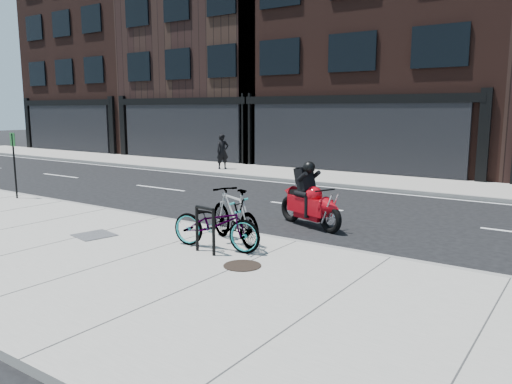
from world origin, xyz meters
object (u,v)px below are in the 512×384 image
Objects in this scene: bicycle_front at (216,224)px; motorcycle at (312,201)px; sign_post at (14,159)px; bicycle_rear at (234,215)px; manhole_cover at (242,266)px; pedestrian at (223,152)px; bike_rack at (205,226)px; utility_grate at (94,235)px.

bicycle_front is 3.15m from motorcycle.
sign_post is (-8.60, 0.91, 0.68)m from bicycle_front.
bicycle_front is at bearing -3.51° from sign_post.
bicycle_rear is 2.59m from motorcycle.
sign_post reaches higher than manhole_cover.
sign_post is (-9.66, 1.49, 1.18)m from manhole_cover.
bicycle_rear is at bearing -78.29° from motorcycle.
pedestrian is at bearing 89.71° from sign_post.
sign_post is (-9.03, -2.21, 0.67)m from motorcycle.
bike_rack is 1.36× the size of manhole_cover.
bicycle_front reaches higher than utility_grate.
motorcycle is at bearing 83.10° from bike_rack.
bicycle_front is 1.21× the size of pedestrian.
bicycle_front is 0.57m from bicycle_rear.
utility_grate is at bearing -173.04° from bike_rack.
bike_rack is at bearing -76.23° from motorcycle.
sign_post is at bearing -153.77° from pedestrian.
sign_post reaches higher than bicycle_front.
bicycle_rear is 12.82m from pedestrian.
bike_rack is 0.44× the size of motorcycle.
manhole_cover is at bearing -126.24° from bicycle_front.
pedestrian is (-8.14, 10.79, 0.27)m from bike_rack.
sign_post is (-0.47, -9.54, 0.40)m from pedestrian.
bike_rack is 1.19m from manhole_cover.
bike_rack reaches higher than manhole_cover.
bike_rack is at bearing 173.68° from bicycle_front.
utility_grate is (-2.84, -0.68, -0.50)m from bicycle_front.
utility_grate is 6.10m from sign_post.
pedestrian reaches higher than bicycle_front.
manhole_cover and utility_grate have the same top height.
pedestrian is 14.38m from manhole_cover.
bicycle_front reaches higher than manhole_cover.
bike_rack is at bearing 6.96° from utility_grate.
motorcycle is at bearing -164.69° from bicycle_rear.
utility_grate is (-3.89, -0.10, 0.00)m from manhole_cover.
bicycle_rear is 2.55× the size of utility_grate.
bicycle_front is at bearing 91.15° from bike_rack.
bicycle_front is at bearing 22.10° from bicycle_rear.
utility_grate is (-2.86, -1.24, -0.57)m from bicycle_rear.
motorcycle is 1.30× the size of pedestrian.
manhole_cover is at bearing -13.29° from bike_rack.
motorcycle is 11.27m from pedestrian.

